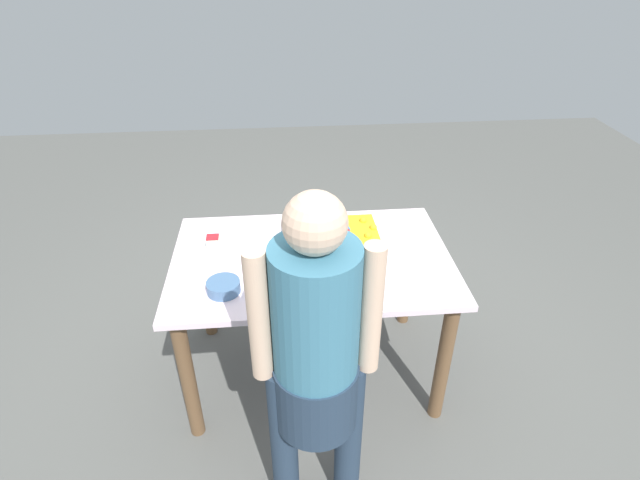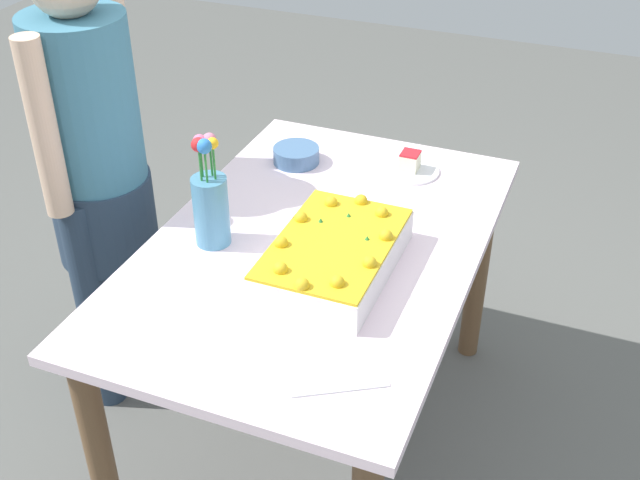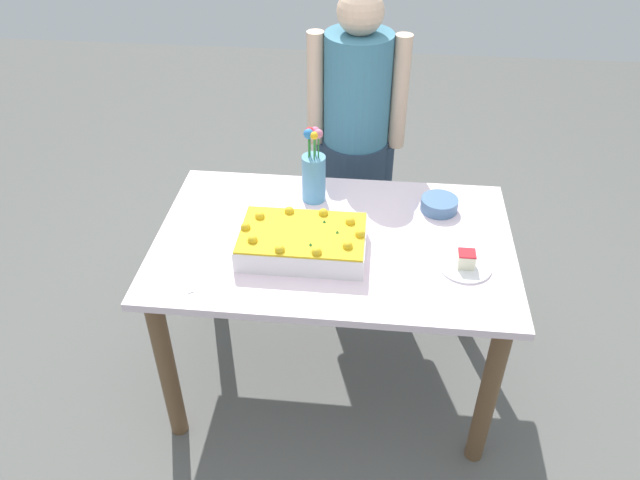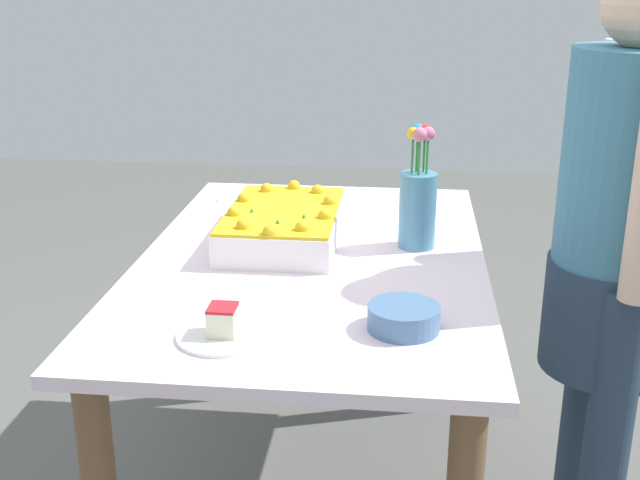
% 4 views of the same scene
% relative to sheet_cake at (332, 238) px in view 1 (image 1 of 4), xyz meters
% --- Properties ---
extents(ground_plane, '(8.00, 8.00, 0.00)m').
position_rel_sheet_cake_xyz_m(ground_plane, '(0.11, 0.09, -0.81)').
color(ground_plane, '#5B5C57').
extents(dining_table, '(1.35, 0.87, 0.77)m').
position_rel_sheet_cake_xyz_m(dining_table, '(0.11, 0.09, -0.17)').
color(dining_table, white).
rests_on(dining_table, ground_plane).
extents(sheet_cake, '(0.46, 0.29, 0.11)m').
position_rel_sheet_cake_xyz_m(sheet_cake, '(0.00, 0.00, 0.00)').
color(sheet_cake, white).
rests_on(sheet_cake, dining_table).
extents(serving_plate_with_slice, '(0.19, 0.19, 0.07)m').
position_rel_sheet_cake_xyz_m(serving_plate_with_slice, '(0.59, -0.03, -0.03)').
color(serving_plate_with_slice, white).
rests_on(serving_plate_with_slice, dining_table).
extents(cake_knife, '(0.13, 0.20, 0.00)m').
position_rel_sheet_cake_xyz_m(cake_knife, '(-0.41, -0.17, -0.05)').
color(cake_knife, silver).
rests_on(cake_knife, dining_table).
extents(flower_vase, '(0.10, 0.10, 0.32)m').
position_rel_sheet_cake_xyz_m(flower_vase, '(0.00, 0.35, 0.08)').
color(flower_vase, teal).
rests_on(flower_vase, dining_table).
extents(fruit_bowl, '(0.15, 0.15, 0.05)m').
position_rel_sheet_cake_xyz_m(fruit_bowl, '(0.51, 0.33, -0.02)').
color(fruit_bowl, '#496D97').
rests_on(fruit_bowl, dining_table).
extents(person_standing, '(0.45, 0.31, 1.49)m').
position_rel_sheet_cake_xyz_m(person_standing, '(0.15, 0.83, 0.04)').
color(person_standing, '#27384D').
rests_on(person_standing, ground_plane).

